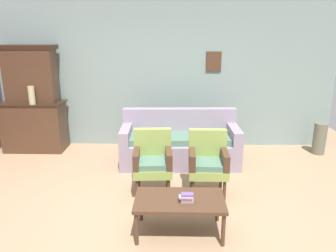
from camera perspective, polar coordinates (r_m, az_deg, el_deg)
The scene contains 11 objects.
ground_plane at distance 4.27m, azimuth -1.44°, elevation -14.93°, with size 7.68×7.68×0.00m, color #997A5B.
wall_back_with_decor at distance 6.34m, azimuth -0.39°, elevation 8.52°, with size 6.40×0.09×2.70m.
side_cabinet at distance 6.70m, azimuth -22.12°, elevation -0.01°, with size 1.16×0.55×0.93m.
cabinet_upper_hutch at distance 6.58m, azimuth -22.77°, elevation 8.43°, with size 0.99×0.38×1.03m.
vase_on_cabinet at distance 6.36m, azimuth -22.59°, elevation 4.95°, with size 0.12×0.12×0.33m, color tan.
floral_couch at distance 5.63m, azimuth 2.07°, elevation -3.27°, with size 2.00×0.86×0.90m.
armchair_row_middle at distance 4.55m, azimuth -2.67°, elevation -5.84°, with size 0.55×0.52×0.90m.
armchair_near_couch_end at distance 4.55m, azimuth 6.94°, elevation -5.97°, with size 0.53×0.50×0.90m.
coffee_table at distance 3.75m, azimuth 2.03°, elevation -13.11°, with size 1.00×0.56×0.42m.
book_stack_on_table at distance 3.65m, azimuth 3.27°, elevation -12.33°, with size 0.16×0.11×0.10m.
floor_vase_by_wall at distance 6.66m, azimuth 24.81°, elevation -1.99°, with size 0.23×0.23×0.58m, color #5F5E4C.
Camera 1 is at (0.19, -3.64, 2.22)m, focal length 35.10 mm.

